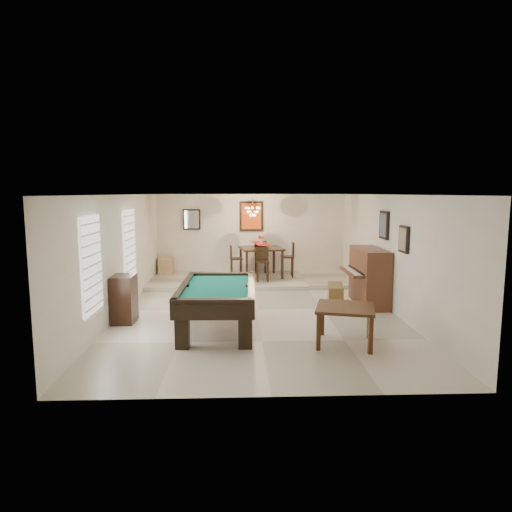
{
  "coord_description": "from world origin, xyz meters",
  "views": [
    {
      "loc": [
        -0.41,
        -10.12,
        2.64
      ],
      "look_at": [
        0.0,
        0.6,
        1.15
      ],
      "focal_mm": 32.0,
      "sensor_mm": 36.0,
      "label": 1
    }
  ],
  "objects": [
    {
      "name": "window_left_rear",
      "position": [
        -2.97,
        0.6,
        1.4
      ],
      "size": [
        0.06,
        1.0,
        1.7
      ],
      "primitive_type": "cube",
      "color": "white",
      "rests_on": "wall_left"
    },
    {
      "name": "dining_step",
      "position": [
        0.0,
        3.25,
        0.06
      ],
      "size": [
        6.0,
        2.5,
        0.12
      ],
      "primitive_type": "cube",
      "color": "beige",
      "rests_on": "ground_plane"
    },
    {
      "name": "corner_bench",
      "position": [
        -2.72,
        4.16,
        0.37
      ],
      "size": [
        0.48,
        0.59,
        0.5
      ],
      "primitive_type": "cube",
      "rotation": [
        0.0,
        0.0,
        0.08
      ],
      "color": "tan",
      "rests_on": "dining_step"
    },
    {
      "name": "dining_chair_south",
      "position": [
        0.27,
        2.73,
        0.6
      ],
      "size": [
        0.36,
        0.36,
        0.97
      ],
      "primitive_type": null,
      "rotation": [
        0.0,
        0.0,
        0.0
      ],
      "color": "black",
      "rests_on": "dining_step"
    },
    {
      "name": "dining_table",
      "position": [
        0.26,
        3.48,
        0.62
      ],
      "size": [
        1.4,
        1.4,
        1.01
      ],
      "primitive_type": null,
      "rotation": [
        0.0,
        0.0,
        0.16
      ],
      "color": "black",
      "rests_on": "dining_step"
    },
    {
      "name": "wall_right",
      "position": [
        3.0,
        0.0,
        1.3
      ],
      "size": [
        0.04,
        9.0,
        2.6
      ],
      "primitive_type": "cube",
      "color": "silver",
      "rests_on": "ground_plane"
    },
    {
      "name": "back_mirror",
      "position": [
        -1.9,
        4.46,
        1.8
      ],
      "size": [
        0.55,
        0.06,
        0.65
      ],
      "primitive_type": "cube",
      "color": "white",
      "rests_on": "wall_back"
    },
    {
      "name": "chandelier",
      "position": [
        0.0,
        3.2,
        2.2
      ],
      "size": [
        0.44,
        0.44,
        0.6
      ],
      "primitive_type": null,
      "color": "#FFE5B2",
      "rests_on": "ceiling"
    },
    {
      "name": "right_picture_upper",
      "position": [
        2.96,
        0.3,
        1.9
      ],
      "size": [
        0.06,
        0.55,
        0.65
      ],
      "primitive_type": "cube",
      "color": "slate",
      "rests_on": "wall_right"
    },
    {
      "name": "dining_chair_east",
      "position": [
        1.05,
        3.43,
        0.64
      ],
      "size": [
        0.4,
        0.4,
        1.05
      ],
      "primitive_type": null,
      "rotation": [
        0.0,
        0.0,
        -1.6
      ],
      "color": "black",
      "rests_on": "dining_step"
    },
    {
      "name": "pool_table",
      "position": [
        -0.82,
        -1.53,
        0.43
      ],
      "size": [
        1.45,
        2.61,
        0.86
      ],
      "primitive_type": null,
      "rotation": [
        0.0,
        0.0,
        -0.02
      ],
      "color": "black",
      "rests_on": "ground_plane"
    },
    {
      "name": "wall_back",
      "position": [
        0.0,
        4.5,
        1.3
      ],
      "size": [
        6.0,
        0.04,
        2.6
      ],
      "primitive_type": "cube",
      "color": "silver",
      "rests_on": "ground_plane"
    },
    {
      "name": "wall_left",
      "position": [
        -3.0,
        0.0,
        1.3
      ],
      "size": [
        0.04,
        9.0,
        2.6
      ],
      "primitive_type": "cube",
      "color": "silver",
      "rests_on": "ground_plane"
    },
    {
      "name": "right_picture_lower",
      "position": [
        2.96,
        -1.0,
        1.7
      ],
      "size": [
        0.06,
        0.45,
        0.55
      ],
      "primitive_type": "cube",
      "color": "gray",
      "rests_on": "wall_right"
    },
    {
      "name": "piano_bench",
      "position": [
        1.88,
        0.38,
        0.24
      ],
      "size": [
        0.48,
        0.91,
        0.48
      ],
      "primitive_type": "cube",
      "rotation": [
        0.0,
        0.0,
        -0.17
      ],
      "color": "brown",
      "rests_on": "ground_plane"
    },
    {
      "name": "flower_vase",
      "position": [
        0.26,
        3.48,
        1.26
      ],
      "size": [
        0.15,
        0.15,
        0.26
      ],
      "primitive_type": null,
      "rotation": [
        0.0,
        0.0,
        -0.0
      ],
      "color": "red",
      "rests_on": "dining_table"
    },
    {
      "name": "ground_plane",
      "position": [
        0.0,
        0.0,
        -0.01
      ],
      "size": [
        6.0,
        9.0,
        0.02
      ],
      "primitive_type": "cube",
      "color": "beige"
    },
    {
      "name": "wall_front",
      "position": [
        0.0,
        -4.5,
        1.3
      ],
      "size": [
        6.0,
        0.04,
        2.6
      ],
      "primitive_type": "cube",
      "color": "silver",
      "rests_on": "ground_plane"
    },
    {
      "name": "dining_chair_north",
      "position": [
        0.28,
        4.25,
        0.63
      ],
      "size": [
        0.4,
        0.4,
        1.02
      ],
      "primitive_type": null,
      "rotation": [
        0.0,
        0.0,
        3.09
      ],
      "color": "black",
      "rests_on": "dining_step"
    },
    {
      "name": "back_painting",
      "position": [
        0.0,
        4.46,
        1.9
      ],
      "size": [
        0.75,
        0.06,
        0.95
      ],
      "primitive_type": "cube",
      "color": "#D84C14",
      "rests_on": "wall_back"
    },
    {
      "name": "ceiling",
      "position": [
        0.0,
        0.0,
        2.6
      ],
      "size": [
        6.0,
        9.0,
        0.04
      ],
      "primitive_type": "cube",
      "color": "white",
      "rests_on": "wall_back"
    },
    {
      "name": "square_table",
      "position": [
        1.44,
        -2.44,
        0.34
      ],
      "size": [
        1.2,
        1.2,
        0.68
      ],
      "primitive_type": null,
      "rotation": [
        0.0,
        0.0,
        -0.26
      ],
      "color": "#351C0D",
      "rests_on": "ground_plane"
    },
    {
      "name": "upright_piano",
      "position": [
        2.53,
        0.42,
        0.67
      ],
      "size": [
        0.9,
        1.61,
        1.34
      ],
      "primitive_type": null,
      "color": "brown",
      "rests_on": "ground_plane"
    },
    {
      "name": "dining_chair_west",
      "position": [
        -0.49,
        3.48,
        0.6
      ],
      "size": [
        0.38,
        0.38,
        0.96
      ],
      "primitive_type": null,
      "rotation": [
        0.0,
        0.0,
        1.65
      ],
      "color": "black",
      "rests_on": "dining_step"
    },
    {
      "name": "window_left_front",
      "position": [
        -2.97,
        -2.2,
        1.4
      ],
      "size": [
        0.06,
        1.0,
        1.7
      ],
      "primitive_type": "cube",
      "color": "white",
      "rests_on": "wall_left"
    },
    {
      "name": "apothecary_chest",
      "position": [
        -2.76,
        -0.9,
        0.49
      ],
      "size": [
        0.43,
        0.65,
        0.97
      ],
      "primitive_type": "cube",
      "color": "black",
      "rests_on": "ground_plane"
    }
  ]
}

